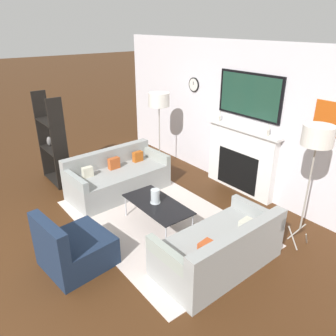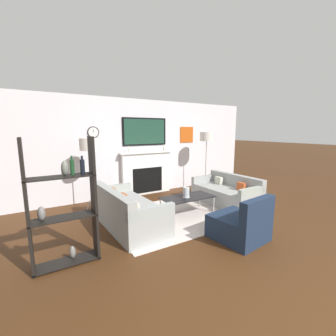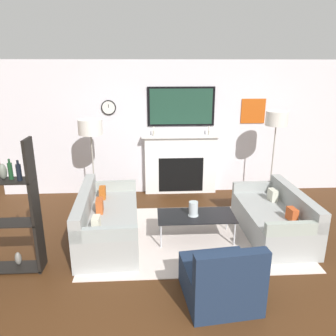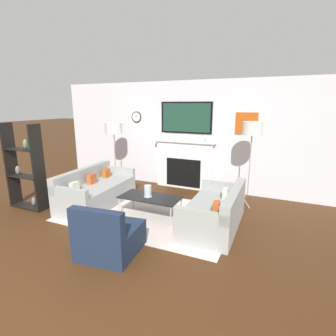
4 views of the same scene
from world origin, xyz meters
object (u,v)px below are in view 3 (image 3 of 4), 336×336
armchair (221,281)px  floor_lamp_left (90,128)px  hurricane_candle (193,209)px  floor_lamp_right (277,120)px  couch_right (275,219)px  coffee_table (196,217)px  couch_left (107,222)px  shelf_unit (3,211)px

armchair → floor_lamp_left: 3.53m
hurricane_candle → floor_lamp_right: (1.68, 1.34, 1.14)m
couch_right → hurricane_candle: (-1.31, -0.08, 0.23)m
armchair → coffee_table: bearing=93.5°
floor_lamp_left → floor_lamp_right: floor_lamp_right is taller
couch_left → hurricane_candle: couch_left is taller
couch_left → shelf_unit: shelf_unit is taller
couch_right → shelf_unit: shelf_unit is taller
armchair → shelf_unit: 2.80m
armchair → hurricane_candle: size_ratio=4.03×
couch_right → floor_lamp_right: bearing=73.5°
couch_right → floor_lamp_left: bearing=157.4°
coffee_table → floor_lamp_left: (-1.74, 1.33, 1.14)m
armchair → floor_lamp_left: bearing=123.7°
couch_right → couch_left: bearing=-179.9°
coffee_table → hurricane_candle: bearing=-172.7°
couch_left → floor_lamp_right: floor_lamp_right is taller
couch_right → coffee_table: couch_right is taller
floor_lamp_left → shelf_unit: bearing=-111.9°
floor_lamp_left → couch_right: bearing=-22.6°
floor_lamp_right → shelf_unit: floor_lamp_right is taller
shelf_unit → armchair: bearing=-16.0°
couch_right → floor_lamp_left: floor_lamp_left is taller
hurricane_candle → floor_lamp_left: (-1.70, 1.34, 1.02)m
coffee_table → hurricane_candle: hurricane_candle is taller
couch_left → shelf_unit: (-1.17, -0.73, 0.55)m
couch_left → floor_lamp_left: (-0.37, 1.26, 1.23)m
coffee_table → hurricane_candle: size_ratio=5.23×
couch_left → floor_lamp_right: bearing=22.6°
coffee_table → shelf_unit: 2.67m
couch_right → armchair: armchair is taller
couch_right → armchair: bearing=-128.4°
hurricane_candle → floor_lamp_right: 2.43m
hurricane_candle → floor_lamp_left: 2.39m
couch_left → floor_lamp_left: floor_lamp_left is taller
armchair → floor_lamp_right: (1.55, 2.75, 1.38)m
armchair → floor_lamp_right: floor_lamp_right is taller
couch_right → hurricane_candle: couch_right is taller
couch_right → armchair: 1.90m
couch_left → couch_right: couch_left is taller
armchair → coffee_table: armchair is taller
couch_left → coffee_table: size_ratio=1.60×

